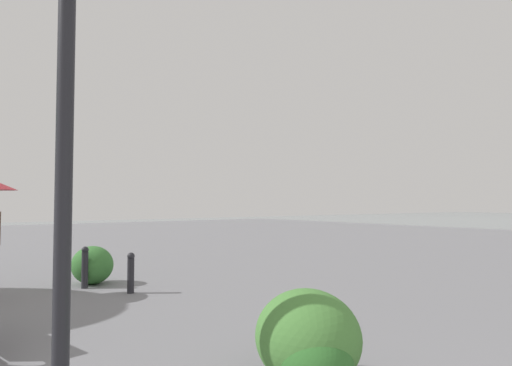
{
  "coord_description": "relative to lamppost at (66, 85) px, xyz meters",
  "views": [
    {
      "loc": [
        0.17,
        1.98,
        1.59
      ],
      "look_at": [
        9.71,
        -5.3,
        2.12
      ],
      "focal_mm": 31.61,
      "sensor_mm": 36.0,
      "label": 1
    }
  ],
  "objects": [
    {
      "name": "shrub_wide",
      "position": [
        5.11,
        -1.85,
        -2.21
      ],
      "size": [
        0.87,
        0.79,
        0.74
      ],
      "color": "#387533",
      "rests_on": "ground"
    },
    {
      "name": "shrub_round",
      "position": [
        -1.02,
        -1.79,
        -2.16
      ],
      "size": [
        0.98,
        0.88,
        0.83
      ],
      "color": "#477F38",
      "rests_on": "ground"
    },
    {
      "name": "shrub_low",
      "position": [
        -1.23,
        -1.67,
        -2.29
      ],
      "size": [
        0.67,
        0.6,
        0.57
      ],
      "color": "#2D6628",
      "rests_on": "ground"
    },
    {
      "name": "lamppost",
      "position": [
        0.0,
        0.0,
        0.0
      ],
      "size": [
        0.98,
        0.28,
        3.85
      ],
      "color": "#232328",
      "rests_on": "ground"
    },
    {
      "name": "bollard_mid",
      "position": [
        4.75,
        -1.6,
        -2.17
      ],
      "size": [
        0.13,
        0.13,
        0.78
      ],
      "color": "#232328",
      "rests_on": "ground"
    },
    {
      "name": "bollard_near",
      "position": [
        3.79,
        -2.11,
        -2.2
      ],
      "size": [
        0.13,
        0.13,
        0.71
      ],
      "color": "#232328",
      "rests_on": "ground"
    }
  ]
}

